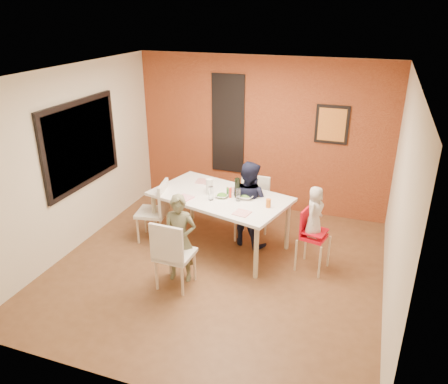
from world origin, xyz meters
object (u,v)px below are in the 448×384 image
(child_near, at_px, (180,239))
(paper_towel_roll, at_px, (209,186))
(chair_near, at_px, (172,252))
(high_chair, at_px, (311,234))
(wine_bottle, at_px, (237,188))
(child_far, at_px, (248,204))
(chair_left, at_px, (157,208))
(dining_table, at_px, (220,200))
(toddler, at_px, (315,212))
(chair_far, at_px, (253,204))

(child_near, bearing_deg, paper_towel_roll, 79.95)
(chair_near, distance_m, high_chair, 1.94)
(paper_towel_roll, bearing_deg, wine_bottle, 1.25)
(child_near, xyz_separation_m, child_far, (0.58, 1.23, 0.06))
(chair_near, relative_size, child_near, 0.80)
(chair_left, bearing_deg, dining_table, 89.01)
(dining_table, bearing_deg, wine_bottle, 2.62)
(chair_near, xyz_separation_m, child_far, (0.58, 1.48, 0.13))
(chair_left, bearing_deg, high_chair, 78.93)
(child_near, xyz_separation_m, toddler, (1.62, 0.84, 0.27))
(high_chair, relative_size, toddler, 1.25)
(chair_left, distance_m, child_near, 1.19)
(child_far, xyz_separation_m, wine_bottle, (-0.12, -0.18, 0.31))
(child_near, bearing_deg, chair_near, -99.53)
(chair_left, bearing_deg, chair_far, 103.32)
(high_chair, xyz_separation_m, child_far, (-1.02, 0.38, 0.13))
(child_far, relative_size, wine_bottle, 4.49)
(chair_near, distance_m, paper_towel_roll, 1.35)
(dining_table, relative_size, wine_bottle, 7.41)
(high_chair, bearing_deg, child_near, 130.69)
(child_near, distance_m, toddler, 1.85)
(chair_far, height_order, child_far, child_far)
(wine_bottle, bearing_deg, high_chair, -10.06)
(child_far, xyz_separation_m, toddler, (1.05, -0.39, 0.21))
(chair_left, bearing_deg, toddler, 78.72)
(chair_far, xyz_separation_m, high_chair, (1.02, -0.63, -0.02))
(dining_table, bearing_deg, chair_near, -98.39)
(toddler, bearing_deg, child_near, 128.54)
(toddler, bearing_deg, wine_bottle, 90.90)
(chair_far, xyz_separation_m, child_near, (-0.58, -1.48, 0.06))
(wine_bottle, bearing_deg, chair_near, -109.42)
(dining_table, xyz_separation_m, chair_far, (0.39, 0.44, -0.21))
(chair_far, xyz_separation_m, child_far, (-0.00, -0.25, 0.12))
(chair_near, bearing_deg, chair_far, -106.85)
(child_far, bearing_deg, child_near, 81.87)
(chair_near, xyz_separation_m, wine_bottle, (0.46, 1.30, 0.44))
(wine_bottle, xyz_separation_m, paper_towel_roll, (-0.43, -0.01, -0.03))
(chair_near, height_order, high_chair, chair_near)
(child_near, height_order, wine_bottle, child_near)
(chair_near, bearing_deg, child_near, -88.85)
(paper_towel_roll, bearing_deg, chair_left, -168.53)
(chair_left, xyz_separation_m, child_far, (1.37, 0.36, 0.13))
(chair_near, bearing_deg, wine_bottle, -107.65)
(dining_table, height_order, child_near, child_near)
(chair_far, distance_m, toddler, 1.27)
(chair_left, bearing_deg, child_far, 94.12)
(dining_table, height_order, toddler, toddler)
(paper_towel_roll, bearing_deg, chair_far, 38.18)
(child_near, bearing_deg, chair_far, 59.72)
(chair_left, distance_m, paper_towel_roll, 0.93)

